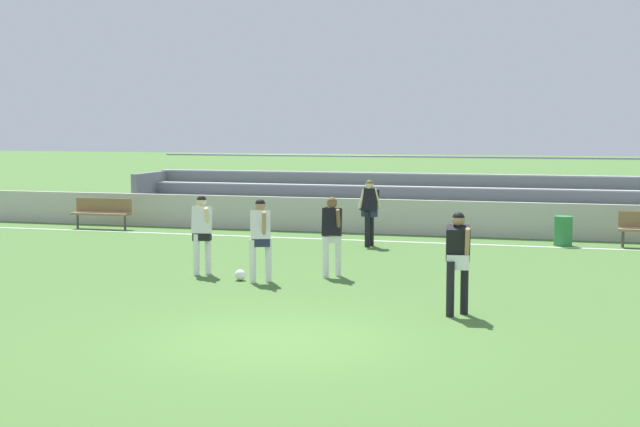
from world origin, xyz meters
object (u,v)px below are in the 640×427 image
Objects in this scene: bench_far_left at (102,210)px; player_white_on_ball at (260,233)px; soccer_ball at (240,275)px; trash_bin at (563,231)px; player_white_trailing_run at (202,228)px; bleacher_stand at (485,199)px; player_dark_pressing_high at (369,207)px; player_dark_challenging at (332,230)px; player_dark_overlapping at (458,254)px.

bench_far_left is 1.10× the size of player_white_on_ball.
soccer_ball is (-0.45, 0.06, -0.86)m from player_white_on_ball.
trash_bin is 9.70m from player_white_trailing_run.
bench_far_left is 10.54m from player_white_on_ball.
bleacher_stand is at bearing 73.24° from player_white_on_ball.
bench_far_left is (-10.82, -3.50, -0.31)m from bleacher_stand.
trash_bin is 0.45× the size of player_dark_pressing_high.
trash_bin is 3.44× the size of soccer_ball.
trash_bin is at bearing -57.58° from bleacher_stand.
trash_bin is 9.33m from soccer_ball.
bench_far_left is 1.10× the size of player_white_trailing_run.
bleacher_stand reaches higher than player_dark_challenging.
bench_far_left is 14.98m from player_dark_overlapping.
soccer_ball is (-6.05, -7.10, -0.27)m from trash_bin.
player_white_on_ball is 0.97× the size of player_dark_pressing_high.
player_dark_challenging is at bearing 9.93° from player_white_trailing_run.
player_white_trailing_run is at bearing 154.96° from player_dark_overlapping.
player_dark_challenging is (1.18, 0.98, -0.01)m from player_white_on_ball.
player_dark_overlapping is at bearing -26.82° from player_white_on_ball.
player_dark_pressing_high is at bearing 65.47° from player_white_trailing_run.
soccer_ball is at bearing -150.53° from player_dark_challenging.
player_dark_challenging is at bearing -36.02° from bench_far_left.
trash_bin is 9.11m from player_white_on_ball.
player_dark_overlapping reaches higher than bench_far_left.
player_white_on_ball is at bearing -106.76° from bleacher_stand.
player_dark_overlapping reaches higher than player_dark_challenging.
player_white_trailing_run is 2.67m from player_dark_challenging.
soccer_ball is (1.00, -0.46, -0.86)m from player_white_trailing_run.
player_dark_pressing_high is at bearing 81.05° from player_white_on_ball.
player_dark_pressing_high reaches higher than player_white_trailing_run.
trash_bin is 4.98m from player_dark_pressing_high.
player_dark_challenging is at bearing -86.51° from player_dark_pressing_high.
player_dark_pressing_high is 7.66× the size of soccer_ball.
player_white_on_ball is 0.97m from soccer_ball.
bleacher_stand is 12.26× the size of bench_far_left.
bleacher_stand is 13.61× the size of player_dark_challenging.
player_white_trailing_run is 7.43× the size of soccer_ball.
player_dark_overlapping is 5.10m from soccer_ball.
player_dark_pressing_high is (2.35, 5.14, 0.04)m from player_white_trailing_run.
bleacher_stand is at bearing 93.70° from player_dark_overlapping.
player_dark_pressing_high is (-0.29, 4.68, 0.05)m from player_dark_challenging.
bleacher_stand is 11.37m from bench_far_left.
trash_bin is 0.46× the size of player_white_on_ball.
player_dark_pressing_high is at bearing -11.18° from bench_far_left.
bleacher_stand is at bearing 65.42° from player_white_trailing_run.
player_dark_challenging is 4.69m from player_dark_pressing_high.
soccer_ball is at bearing -109.03° from bleacher_stand.
bleacher_stand reaches higher than soccer_ball.
player_white_on_ball is at bearing -19.76° from player_white_trailing_run.
player_white_on_ball is 1.01× the size of player_dark_challenging.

